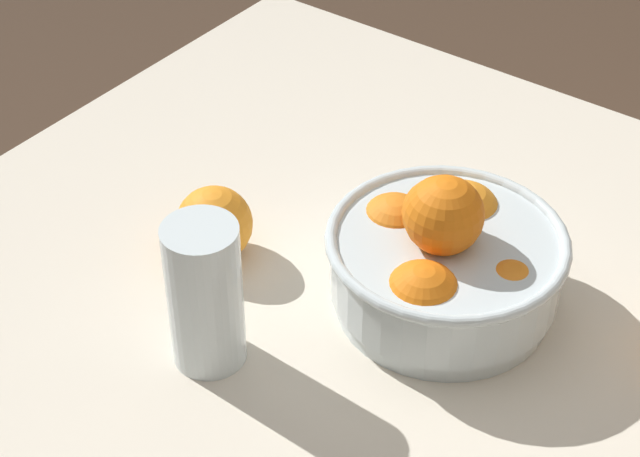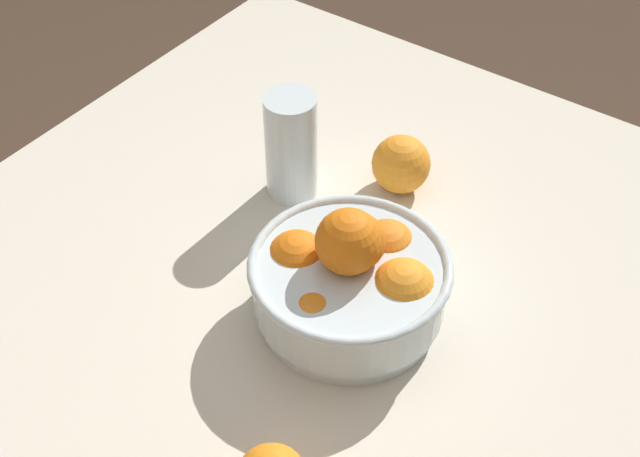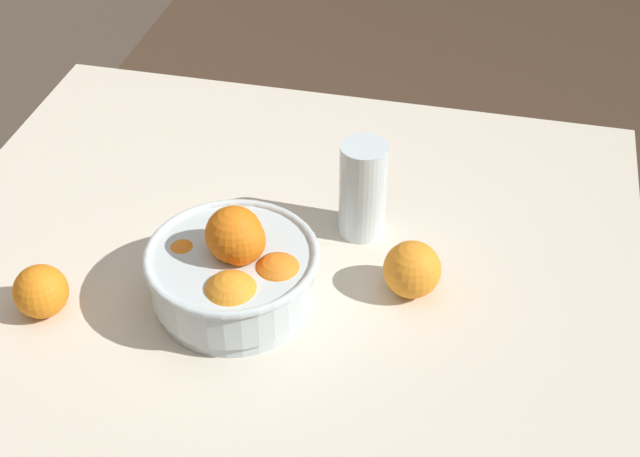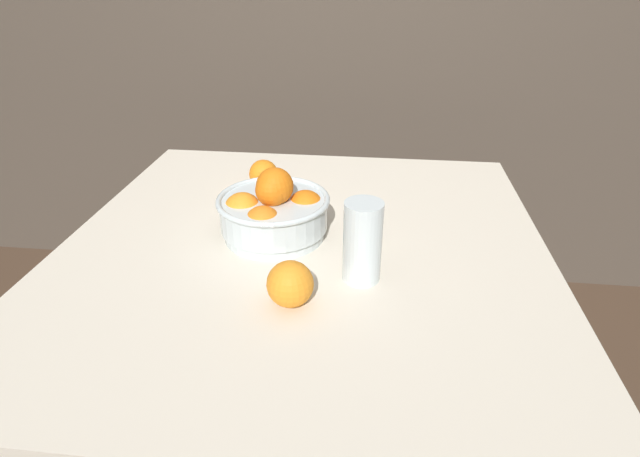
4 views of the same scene
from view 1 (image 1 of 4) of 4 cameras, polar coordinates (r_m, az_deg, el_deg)
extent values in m
cube|color=beige|center=(1.08, 3.22, -5.95)|extent=(1.02, 1.08, 0.03)
cylinder|color=#936B47|center=(1.81, -1.83, -0.05)|extent=(0.05, 0.05, 0.73)
cylinder|color=silver|center=(1.09, 6.52, -3.63)|extent=(0.22, 0.22, 0.02)
cylinder|color=silver|center=(1.06, 6.69, -1.94)|extent=(0.23, 0.23, 0.06)
torus|color=silver|center=(1.04, 6.82, -0.61)|extent=(0.24, 0.24, 0.01)
sphere|color=orange|center=(1.01, 5.52, -3.83)|extent=(0.08, 0.08, 0.08)
sphere|color=orange|center=(1.04, 10.03, -3.44)|extent=(0.07, 0.07, 0.07)
sphere|color=orange|center=(1.11, 7.60, 0.48)|extent=(0.08, 0.08, 0.08)
sphere|color=orange|center=(1.09, 3.97, -0.07)|extent=(0.08, 0.08, 0.08)
sphere|color=orange|center=(1.02, 6.62, 0.71)|extent=(0.08, 0.08, 0.08)
sphere|color=orange|center=(1.03, 6.27, 0.83)|extent=(0.07, 0.07, 0.07)
cylinder|color=#F4A314|center=(1.01, -6.06, -4.53)|extent=(0.06, 0.06, 0.11)
cylinder|color=silver|center=(0.99, -6.15, -3.54)|extent=(0.07, 0.07, 0.16)
sphere|color=orange|center=(1.13, -5.66, 0.25)|extent=(0.08, 0.08, 0.08)
camera|label=2|loc=(1.13, 57.39, 28.41)|focal=50.00mm
camera|label=3|loc=(1.72, 17.13, 42.31)|focal=50.00mm
camera|label=4|loc=(1.42, -35.37, 24.10)|focal=28.00mm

